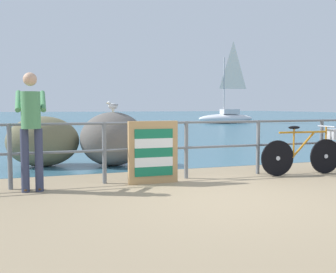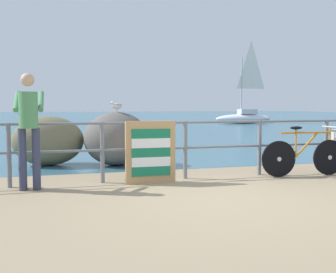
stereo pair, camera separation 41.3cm
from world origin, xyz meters
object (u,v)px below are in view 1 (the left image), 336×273
at_px(breakwater_boulder_main, 113,139).
at_px(breakwater_boulder_left, 43,141).
at_px(person_at_railing, 31,126).
at_px(seagull, 113,106).
at_px(folded_deckchair_stack, 153,152).
at_px(sailboat, 227,114).
at_px(bicycle, 309,150).

relative_size(breakwater_boulder_main, breakwater_boulder_left, 0.92).
distance_m(person_at_railing, seagull, 2.80).
height_order(person_at_railing, folded_deckchair_stack, person_at_railing).
relative_size(breakwater_boulder_left, sailboat, 0.25).
xyz_separation_m(breakwater_boulder_main, seagull, (0.00, -0.01, 0.72)).
relative_size(bicycle, folded_deckchair_stack, 1.63).
xyz_separation_m(folded_deckchair_stack, breakwater_boulder_main, (-0.23, 2.20, 0.06)).
distance_m(person_at_railing, sailboat, 25.32).
xyz_separation_m(breakwater_boulder_main, sailboat, (12.46, 18.77, 0.13)).
bearing_deg(person_at_railing, bicycle, -90.30).
bearing_deg(breakwater_boulder_main, breakwater_boulder_left, 164.59).
bearing_deg(breakwater_boulder_left, sailboat, 52.93).
xyz_separation_m(person_at_railing, folded_deckchair_stack, (1.91, 0.02, -0.47)).
bearing_deg(person_at_railing, breakwater_boulder_main, -36.39).
distance_m(breakwater_boulder_main, seagull, 0.72).
relative_size(breakwater_boulder_main, seagull, 4.36).
xyz_separation_m(person_at_railing, breakwater_boulder_main, (1.68, 2.23, -0.41)).
bearing_deg(bicycle, person_at_railing, -178.38).
xyz_separation_m(person_at_railing, sailboat, (14.14, 21.00, -0.28)).
xyz_separation_m(folded_deckchair_stack, seagull, (-0.23, 2.19, 0.78)).
bearing_deg(person_at_railing, breakwater_boulder_left, -4.83).
bearing_deg(breakwater_boulder_left, bicycle, -29.89).
bearing_deg(folded_deckchair_stack, person_at_railing, -179.25).
bearing_deg(sailboat, bicycle, 67.38).
distance_m(bicycle, breakwater_boulder_left, 5.41).
bearing_deg(sailboat, breakwater_boulder_left, 53.88).
distance_m(folded_deckchair_stack, sailboat, 24.28).
bearing_deg(breakwater_boulder_left, person_at_railing, -95.43).
distance_m(person_at_railing, breakwater_boulder_left, 2.67).
bearing_deg(seagull, folded_deckchair_stack, 63.79).
xyz_separation_m(bicycle, sailboat, (9.19, 21.08, 0.24)).
relative_size(person_at_railing, breakwater_boulder_left, 1.17).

